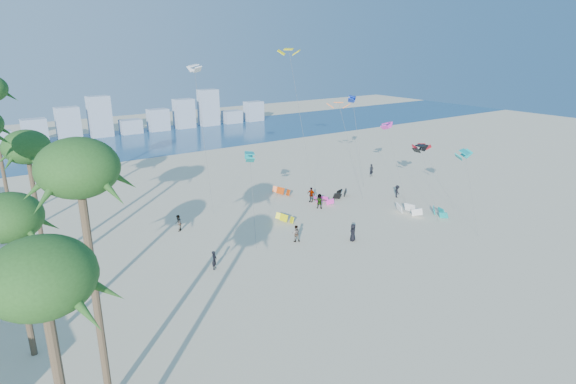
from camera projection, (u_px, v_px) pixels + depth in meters
ground at (380, 312)px, 34.44m from camera, size 220.00×220.00×0.00m
ocean at (108, 145)px, 90.71m from camera, size 220.00×220.00×0.00m
kitesurfer_near at (214, 260)px, 40.75m from camera, size 0.71×0.72×1.68m
kitesurfer_mid at (296, 233)px, 46.42m from camera, size 1.03×0.96×1.70m
kitesurfers_far at (322, 202)px, 55.69m from camera, size 32.42×16.89×1.88m
grounded_kites at (350, 203)px, 56.34m from camera, size 17.38×19.98×1.05m
flying_kites at (340, 112)px, 55.51m from camera, size 25.33×28.25×18.54m
palm_row at (5, 151)px, 32.35m from camera, size 7.86×44.80×15.72m
distant_skyline at (87, 123)px, 96.95m from camera, size 85.00×3.00×8.40m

